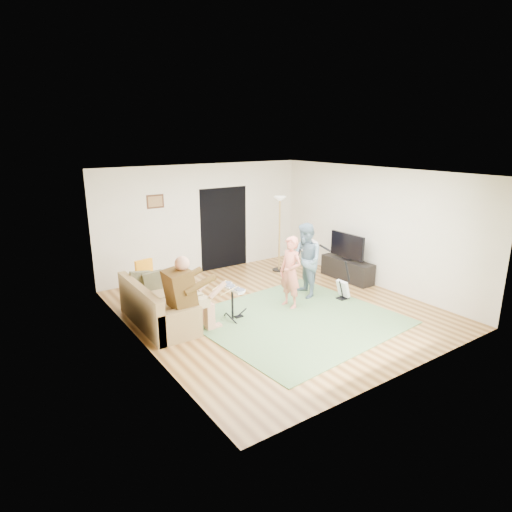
% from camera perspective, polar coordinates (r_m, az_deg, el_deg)
% --- Properties ---
extents(floor, '(6.00, 6.00, 0.00)m').
position_cam_1_polar(floor, '(8.69, 2.70, -7.00)').
color(floor, brown).
rests_on(floor, ground).
extents(walls, '(5.50, 6.00, 2.70)m').
position_cam_1_polar(walls, '(8.26, 2.82, 1.66)').
color(walls, beige).
rests_on(walls, floor).
extents(ceiling, '(6.00, 6.00, 0.00)m').
position_cam_1_polar(ceiling, '(8.03, 2.96, 11.03)').
color(ceiling, white).
rests_on(ceiling, walls).
extents(window_blinds, '(0.00, 2.05, 2.05)m').
position_cam_1_polar(window_blinds, '(7.14, -16.03, 0.42)').
color(window_blinds, brown).
rests_on(window_blinds, walls).
extents(doorway, '(2.10, 0.00, 2.10)m').
position_cam_1_polar(doorway, '(11.05, -4.30, 3.69)').
color(doorway, black).
rests_on(doorway, walls).
extents(picture_frame, '(0.42, 0.03, 0.32)m').
position_cam_1_polar(picture_frame, '(10.14, -13.29, 7.09)').
color(picture_frame, '#3F2314').
rests_on(picture_frame, walls).
extents(area_rug, '(3.70, 3.48, 0.02)m').
position_cam_1_polar(area_rug, '(8.22, 5.42, -8.38)').
color(area_rug, '#567B4B').
rests_on(area_rug, floor).
extents(sofa, '(0.81, 1.98, 0.80)m').
position_cam_1_polar(sofa, '(8.13, -13.42, -7.07)').
color(sofa, '#96784B').
rests_on(sofa, floor).
extents(drummer, '(0.91, 0.51, 1.41)m').
position_cam_1_polar(drummer, '(7.62, -8.78, -6.11)').
color(drummer, brown).
rests_on(drummer, sofa).
extents(drum_kit, '(0.37, 0.66, 0.68)m').
position_cam_1_polar(drum_kit, '(8.09, -3.16, -6.52)').
color(drum_kit, black).
rests_on(drum_kit, floor).
extents(singer, '(0.40, 0.57, 1.46)m').
position_cam_1_polar(singer, '(8.54, 4.62, -2.20)').
color(singer, '#D2705B').
rests_on(singer, floor).
extents(microphone, '(0.06, 0.06, 0.24)m').
position_cam_1_polar(microphone, '(8.56, 5.72, 0.33)').
color(microphone, black).
rests_on(microphone, singer).
extents(guitarist, '(0.80, 0.92, 1.60)m').
position_cam_1_polar(guitarist, '(9.12, 6.61, -0.63)').
color(guitarist, slate).
rests_on(guitarist, floor).
extents(guitar_held, '(0.31, 0.61, 0.26)m').
position_cam_1_polar(guitar_held, '(9.18, 7.61, 1.29)').
color(guitar_held, white).
rests_on(guitar_held, guitarist).
extents(guitar_spare, '(0.31, 0.27, 0.85)m').
position_cam_1_polar(guitar_spare, '(9.25, 11.57, -4.26)').
color(guitar_spare, black).
rests_on(guitar_spare, floor).
extents(torchiere_lamp, '(0.34, 0.34, 1.91)m').
position_cam_1_polar(torchiere_lamp, '(10.73, 3.17, 4.75)').
color(torchiere_lamp, black).
rests_on(torchiere_lamp, floor).
extents(dining_chair, '(0.45, 0.47, 0.92)m').
position_cam_1_polar(dining_chair, '(9.06, -14.05, -4.27)').
color(dining_chair, beige).
rests_on(dining_chair, floor).
extents(tv_cabinet, '(0.40, 1.40, 0.50)m').
position_cam_1_polar(tv_cabinet, '(10.52, 12.06, -1.76)').
color(tv_cabinet, black).
rests_on(tv_cabinet, floor).
extents(television, '(0.06, 1.01, 0.58)m').
position_cam_1_polar(television, '(10.33, 12.06, 1.37)').
color(television, black).
rests_on(television, tv_cabinet).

